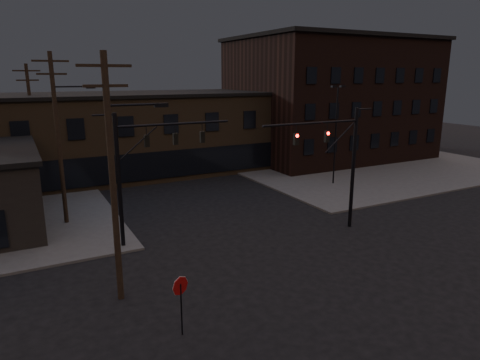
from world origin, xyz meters
name	(u,v)px	position (x,y,z in m)	size (l,w,h in m)	color
ground	(313,272)	(0.00, 0.00, 0.00)	(140.00, 140.00, 0.00)	black
sidewalk_ne	(348,161)	(22.00, 22.00, 0.07)	(30.00, 30.00, 0.15)	#474744
building_row	(153,133)	(0.00, 28.00, 4.00)	(40.00, 12.00, 8.00)	#483926
building_right	(329,100)	(22.00, 26.00, 7.00)	(22.00, 16.00, 14.00)	black
traffic_signal_near	(340,157)	(5.36, 4.50, 4.93)	(7.12, 0.24, 8.00)	black
traffic_signal_far	(140,163)	(-6.72, 8.00, 5.01)	(7.12, 0.24, 8.00)	black
stop_sign	(181,292)	(-8.00, -1.99, 1.84)	(0.72, 0.33, 2.48)	black
utility_pole_near	(114,174)	(-9.43, 2.00, 5.87)	(3.70, 0.28, 11.00)	black
utility_pole_mid	(59,136)	(-10.44, 14.00, 6.13)	(3.70, 0.28, 11.50)	black
utility_pole_far	(33,124)	(-11.50, 26.00, 5.78)	(2.20, 0.28, 11.00)	black
lot_light_a	(336,126)	(13.00, 14.00, 5.51)	(1.50, 0.28, 9.14)	black
lot_light_b	(349,118)	(19.00, 19.00, 5.51)	(1.50, 0.28, 9.14)	black
parked_car_lot_a	(327,157)	(18.43, 21.63, 0.91)	(1.79, 4.46, 1.52)	black
parked_car_lot_b	(289,158)	(14.74, 23.97, 0.75)	(1.67, 4.11, 1.19)	silver
car_crossing	(148,170)	(-1.59, 24.80, 0.83)	(1.76, 5.05, 1.66)	black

